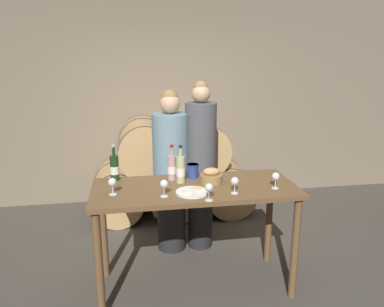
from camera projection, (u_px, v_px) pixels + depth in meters
name	position (u px, v px, depth m)	size (l,w,h in m)	color
ground_plane	(195.00, 285.00, 3.39)	(10.00, 10.00, 0.00)	#4C473F
stone_wall_back	(166.00, 86.00, 5.13)	(10.00, 0.12, 3.20)	#7F705B
barrel_stack	(172.00, 172.00, 4.85)	(2.05, 0.92, 1.22)	tan
tasting_table	(195.00, 201.00, 3.18)	(1.71, 0.72, 0.95)	brown
person_left	(171.00, 172.00, 3.84)	(0.36, 0.36, 1.69)	#232326
person_right	(201.00, 165.00, 3.87)	(0.32, 0.32, 1.77)	#232326
wine_bottle_red	(114.00, 168.00, 3.28)	(0.08, 0.08, 0.32)	#193819
wine_bottle_white	(181.00, 169.00, 3.22)	(0.08, 0.08, 0.33)	#ADBC7F
wine_bottle_rose	(172.00, 167.00, 3.29)	(0.08, 0.08, 0.32)	#BC8E93
blue_crock	(193.00, 170.00, 3.36)	(0.11, 0.11, 0.12)	navy
bread_basket	(211.00, 177.00, 3.23)	(0.20, 0.20, 0.13)	olive
cheese_plate	(192.00, 192.00, 3.00)	(0.27, 0.27, 0.04)	white
wine_glass_far_left	(112.00, 183.00, 2.94)	(0.06, 0.06, 0.14)	white
wine_glass_left	(164.00, 185.00, 2.90)	(0.06, 0.06, 0.14)	white
wine_glass_center	(209.00, 188.00, 2.82)	(0.06, 0.06, 0.14)	white
wine_glass_right	(235.00, 182.00, 2.96)	(0.06, 0.06, 0.14)	white
wine_glass_far_right	(276.00, 177.00, 3.08)	(0.06, 0.06, 0.14)	white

